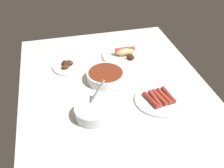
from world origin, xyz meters
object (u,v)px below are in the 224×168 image
plate_hotdog_assembled (125,54)px  bowl_chili (106,76)px  bowl_coleslaw (92,111)px  plate_grilled_meat (70,65)px  plate_sausages (159,99)px

plate_hotdog_assembled → bowl_chili: bearing=141.3°
bowl_coleslaw → plate_grilled_meat: (39.95, 5.21, -2.00)cm
plate_sausages → plate_hotdog_assembled: (40.35, 4.67, 0.60)cm
plate_sausages → bowl_coleslaw: bearing=94.8°
bowl_chili → plate_hotdog_assembled: size_ratio=0.73×
bowl_chili → bowl_coleslaw: bowl_coleslaw is taller
bowl_coleslaw → plate_grilled_meat: bowl_coleslaw is taller
plate_sausages → plate_grilled_meat: bearing=44.2°
plate_hotdog_assembled → plate_grilled_meat: size_ratio=1.32×
plate_sausages → bowl_chili: 29.16cm
bowl_chili → plate_hotdog_assembled: plate_hotdog_assembled is taller
plate_sausages → plate_hotdog_assembled: plate_hotdog_assembled is taller
plate_sausages → bowl_coleslaw: 31.28cm
plate_hotdog_assembled → plate_grilled_meat: (-3.04, 31.66, -0.75)cm
plate_sausages → plate_grilled_meat: size_ratio=1.15×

